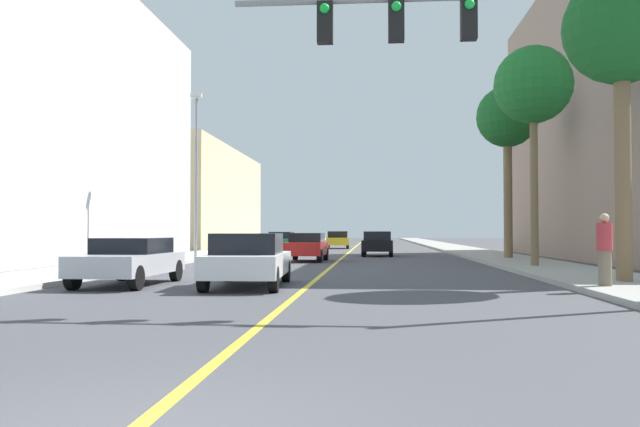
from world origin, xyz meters
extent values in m
plane|color=#47474C|center=(0.00, 42.00, 0.00)|extent=(192.00, 192.00, 0.00)
cube|color=beige|center=(-8.52, 42.00, 0.07)|extent=(3.50, 168.00, 0.15)
cube|color=#9E9B93|center=(8.52, 42.00, 0.07)|extent=(3.50, 168.00, 0.15)
cube|color=yellow|center=(0.00, 42.00, 0.00)|extent=(0.16, 144.00, 0.01)
cube|color=silver|center=(-17.59, 29.11, 7.48)|extent=(11.57, 26.50, 14.95)
cube|color=beige|center=(-18.33, 58.66, 4.78)|extent=(13.05, 26.63, 9.56)
cube|color=black|center=(3.69, 8.46, 5.72)|extent=(0.32, 0.24, 0.84)
sphere|color=green|center=(3.69, 8.32, 5.97)|extent=(0.20, 0.20, 0.20)
cube|color=black|center=(2.25, 8.46, 5.72)|extent=(0.32, 0.24, 0.84)
sphere|color=green|center=(2.25, 8.32, 5.97)|extent=(0.20, 0.20, 0.20)
cube|color=black|center=(0.82, 8.46, 5.72)|extent=(0.32, 0.24, 0.84)
sphere|color=green|center=(0.82, 8.32, 5.97)|extent=(0.20, 0.20, 0.20)
cylinder|color=gray|center=(-7.27, 27.75, 4.22)|extent=(0.16, 0.16, 8.15)
cube|color=beige|center=(-7.27, 27.75, 8.45)|extent=(0.56, 0.28, 0.20)
cylinder|color=brown|center=(8.53, 13.62, 3.61)|extent=(0.43, 0.43, 6.93)
sphere|color=#195B23|center=(8.53, 13.62, 7.08)|extent=(3.11, 3.11, 3.11)
cone|color=#195B23|center=(8.96, 14.45, 6.88)|extent=(1.56, 1.06, 1.70)
cone|color=#195B23|center=(7.83, 14.23, 6.88)|extent=(1.09, 1.17, 1.46)
cone|color=#195B23|center=(7.73, 13.15, 6.88)|extent=(0.97, 1.31, 1.68)
cylinder|color=brown|center=(8.07, 21.45, 3.72)|extent=(0.31, 0.31, 7.13)
sphere|color=#1E6B28|center=(8.07, 21.45, 7.28)|extent=(3.06, 3.06, 3.06)
cone|color=#1E6B28|center=(8.98, 21.48, 7.08)|extent=(0.47, 1.51, 1.64)
cone|color=#1E6B28|center=(8.60, 22.20, 7.08)|extent=(1.31, 1.12, 1.32)
cone|color=#1E6B28|center=(7.57, 22.23, 7.08)|extent=(1.21, 0.94, 1.63)
cone|color=#1E6B28|center=(7.16, 21.33, 7.08)|extent=(0.59, 1.41, 1.37)
cone|color=#1E6B28|center=(7.54, 20.70, 7.08)|extent=(1.47, 1.22, 1.62)
cone|color=#1E6B28|center=(8.46, 20.62, 7.08)|extent=(1.27, 0.86, 1.57)
cylinder|color=brown|center=(8.65, 29.29, 3.78)|extent=(0.44, 0.44, 7.25)
sphere|color=#195B23|center=(8.65, 29.29, 7.40)|extent=(3.16, 3.16, 3.16)
cone|color=#195B23|center=(9.59, 29.35, 7.20)|extent=(0.52, 1.66, 1.42)
cone|color=#195B23|center=(8.47, 30.22, 7.20)|extent=(1.41, 0.65, 1.61)
cone|color=#195B23|center=(7.71, 29.17, 7.20)|extent=(0.56, 1.30, 1.46)
cone|color=#195B23|center=(8.61, 28.34, 7.20)|extent=(1.54, 0.51, 1.25)
cube|color=#196638|center=(-5.18, 43.81, 0.63)|extent=(1.97, 4.49, 0.63)
cube|color=black|center=(-5.18, 43.79, 1.20)|extent=(1.67, 1.96, 0.50)
cylinder|color=black|center=(-4.41, 42.12, 0.32)|extent=(0.24, 0.65, 0.64)
cylinder|color=black|center=(-6.05, 42.16, 0.32)|extent=(0.24, 0.65, 0.64)
cylinder|color=black|center=(-4.31, 45.45, 0.32)|extent=(0.24, 0.65, 0.64)
cylinder|color=black|center=(-5.95, 45.50, 0.32)|extent=(0.24, 0.65, 0.64)
cube|color=#BCBCC1|center=(-4.99, 12.93, 0.60)|extent=(1.93, 4.24, 0.55)
cube|color=black|center=(-4.98, 13.23, 1.09)|extent=(1.68, 2.16, 0.44)
cylinder|color=black|center=(-4.18, 11.36, 0.32)|extent=(0.23, 0.64, 0.64)
cylinder|color=black|center=(-5.85, 11.38, 0.32)|extent=(0.23, 0.64, 0.64)
cylinder|color=black|center=(-4.13, 14.48, 0.32)|extent=(0.23, 0.64, 0.64)
cylinder|color=black|center=(-5.80, 14.50, 0.32)|extent=(0.23, 0.64, 0.64)
cube|color=red|center=(-1.55, 27.53, 0.64)|extent=(1.92, 3.87, 0.63)
cube|color=black|center=(-1.55, 27.58, 1.18)|extent=(1.64, 1.95, 0.45)
cylinder|color=black|center=(-2.30, 28.91, 0.32)|extent=(0.24, 0.65, 0.64)
cylinder|color=black|center=(-0.71, 28.86, 0.32)|extent=(0.24, 0.65, 0.64)
cylinder|color=black|center=(-2.39, 26.20, 0.32)|extent=(0.24, 0.65, 0.64)
cylinder|color=black|center=(-0.80, 26.14, 0.32)|extent=(0.24, 0.65, 0.64)
cube|color=black|center=(1.99, 34.57, 0.64)|extent=(1.87, 3.84, 0.64)
cube|color=black|center=(1.98, 34.29, 1.22)|extent=(1.62, 1.63, 0.53)
cylinder|color=black|center=(1.20, 35.94, 0.32)|extent=(0.23, 0.64, 0.64)
cylinder|color=black|center=(2.81, 35.91, 0.32)|extent=(0.23, 0.64, 0.64)
cylinder|color=black|center=(1.16, 33.23, 0.32)|extent=(0.23, 0.64, 0.64)
cylinder|color=black|center=(2.77, 33.20, 0.32)|extent=(0.23, 0.64, 0.64)
cube|color=white|center=(-1.59, 12.77, 0.61)|extent=(2.15, 4.59, 0.57)
cube|color=black|center=(-1.58, 12.58, 1.17)|extent=(1.80, 2.23, 0.55)
cylinder|color=black|center=(-2.53, 14.42, 0.32)|extent=(0.25, 0.65, 0.64)
cylinder|color=black|center=(-0.81, 14.51, 0.32)|extent=(0.25, 0.65, 0.64)
cylinder|color=black|center=(-2.37, 11.02, 0.32)|extent=(0.25, 0.65, 0.64)
cylinder|color=black|center=(-0.64, 11.11, 0.32)|extent=(0.25, 0.65, 0.64)
cube|color=gold|center=(-1.36, 51.43, 0.63)|extent=(2.04, 3.98, 0.63)
cube|color=black|center=(-1.35, 51.17, 1.22)|extent=(1.74, 2.08, 0.54)
cylinder|color=black|center=(-2.26, 52.80, 0.32)|extent=(0.24, 0.65, 0.64)
cylinder|color=black|center=(-0.56, 52.86, 0.32)|extent=(0.24, 0.65, 0.64)
cylinder|color=black|center=(-2.16, 49.99, 0.32)|extent=(0.24, 0.65, 0.64)
cylinder|color=black|center=(-0.46, 50.05, 0.32)|extent=(0.24, 0.65, 0.64)
cylinder|color=#726651|center=(7.48, 12.01, 0.58)|extent=(0.32, 0.32, 0.87)
cylinder|color=#B23338|center=(7.48, 12.01, 1.36)|extent=(0.38, 0.38, 0.69)
sphere|color=tan|center=(7.48, 12.01, 1.82)|extent=(0.23, 0.23, 0.23)
camera|label=1|loc=(1.80, -4.47, 1.50)|focal=36.26mm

